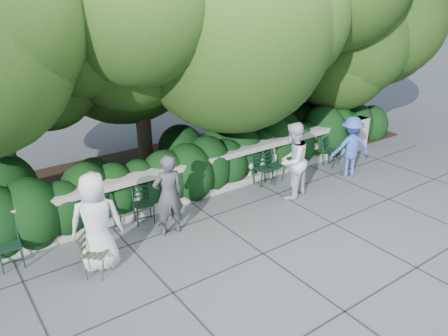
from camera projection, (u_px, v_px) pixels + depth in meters
ground at (251, 225)px, 9.48m from camera, size 90.00×90.00×0.00m
balustrade at (205, 177)px, 10.64m from camera, size 12.00×0.44×1.00m
shrub_hedge at (181, 179)px, 11.72m from camera, size 15.00×2.60×1.70m
tree_canopy at (195, 22)px, 10.70m from camera, size 15.04×6.52×6.78m
chair_a at (146, 225)px, 9.46m from camera, size 0.53×0.56×0.84m
chair_b at (15, 271)px, 7.95m from camera, size 0.46×0.50×0.84m
chair_c at (113, 235)px, 9.08m from camera, size 0.47×0.50×0.84m
chair_d at (278, 183)px, 11.46m from camera, size 0.55×0.58×0.84m
chair_e at (266, 186)px, 11.28m from camera, size 0.46×0.49×0.84m
chair_f at (335, 166)px, 12.52m from camera, size 0.55×0.58×0.84m
chair_weathered at (107, 274)px, 7.86m from camera, size 0.65×0.65×0.84m
person_businessman at (96, 222)px, 7.74m from camera, size 1.06×0.88×1.86m
person_woman_grey at (168, 195)px, 8.85m from camera, size 0.69×0.51×1.74m
person_casual_man at (292, 161)px, 10.40m from camera, size 1.09×0.96×1.88m
person_older_blue at (350, 147)px, 11.60m from camera, size 1.23×0.98×1.66m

